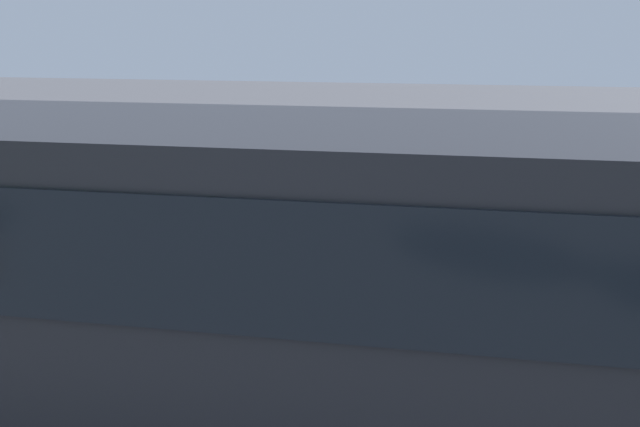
{
  "coord_description": "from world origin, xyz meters",
  "views": [
    {
      "loc": [
        -1.7,
        10.7,
        4.02
      ],
      "look_at": [
        0.33,
        0.59,
        1.1
      ],
      "focal_mm": 36.81,
      "sensor_mm": 36.0,
      "label": 1
    }
  ],
  "objects": [
    {
      "name": "bay_line_d",
      "position": [
        3.04,
        -1.08,
        0.0
      ],
      "size": [
        0.28,
        3.9,
        0.01
      ],
      "color": "white",
      "rests_on": "ground_plane"
    },
    {
      "name": "ground_plane",
      "position": [
        0.0,
        0.0,
        0.0
      ],
      "size": [
        80.0,
        80.0,
        0.0
      ],
      "primitive_type": "plane",
      "color": "#4C4C51"
    },
    {
      "name": "bay_line_c",
      "position": [
        0.12,
        -1.08,
        0.0
      ],
      "size": [
        0.28,
        3.77,
        0.01
      ],
      "color": "white",
      "rests_on": "ground_plane"
    },
    {
      "name": "spectator_centre",
      "position": [
        -0.91,
        2.87,
        1.09
      ],
      "size": [
        0.58,
        0.36,
        1.82
      ],
      "color": "black",
      "rests_on": "ground_plane"
    },
    {
      "name": "parked_motorcycle_silver",
      "position": [
        -2.87,
        3.43,
        0.48
      ],
      "size": [
        2.05,
        0.58,
        0.99
      ],
      "color": "black",
      "rests_on": "ground_plane"
    },
    {
      "name": "bay_line_b",
      "position": [
        -2.8,
        -1.08,
        0.0
      ],
      "size": [
        0.31,
        4.41,
        0.01
      ],
      "color": "white",
      "rests_on": "ground_plane"
    },
    {
      "name": "stunt_motorcycle",
      "position": [
        3.16,
        -2.16,
        1.06
      ],
      "size": [
        1.71,
        1.11,
        1.93
      ],
      "color": "black",
      "rests_on": "ground_plane"
    },
    {
      "name": "spectator_far_left",
      "position": [
        -3.26,
        2.55,
        1.06
      ],
      "size": [
        0.57,
        0.32,
        1.77
      ],
      "color": "black",
      "rests_on": "ground_plane"
    },
    {
      "name": "tour_bus",
      "position": [
        -1.24,
        5.33,
        1.65
      ],
      "size": [
        10.97,
        2.74,
        3.25
      ],
      "color": "#26262B",
      "rests_on": "ground_plane"
    },
    {
      "name": "traffic_cone",
      "position": [
        1.15,
        -2.52,
        0.3
      ],
      "size": [
        0.34,
        0.34,
        0.63
      ],
      "color": "orange",
      "rests_on": "ground_plane"
    },
    {
      "name": "bay_line_e",
      "position": [
        5.96,
        -1.08,
        0.0
      ],
      "size": [
        0.3,
        4.27,
        0.01
      ],
      "color": "white",
      "rests_on": "ground_plane"
    },
    {
      "name": "spectator_left",
      "position": [
        -2.04,
        2.69,
        1.07
      ],
      "size": [
        0.58,
        0.36,
        1.79
      ],
      "color": "black",
      "rests_on": "ground_plane"
    },
    {
      "name": "spectator_right",
      "position": [
        0.32,
        2.72,
        1.06
      ],
      "size": [
        0.57,
        0.38,
        1.77
      ],
      "color": "black",
      "rests_on": "ground_plane"
    },
    {
      "name": "spectator_far_right",
      "position": [
        1.86,
        2.72,
        1.09
      ],
      "size": [
        0.58,
        0.36,
        1.82
      ],
      "color": "black",
      "rests_on": "ground_plane"
    }
  ]
}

